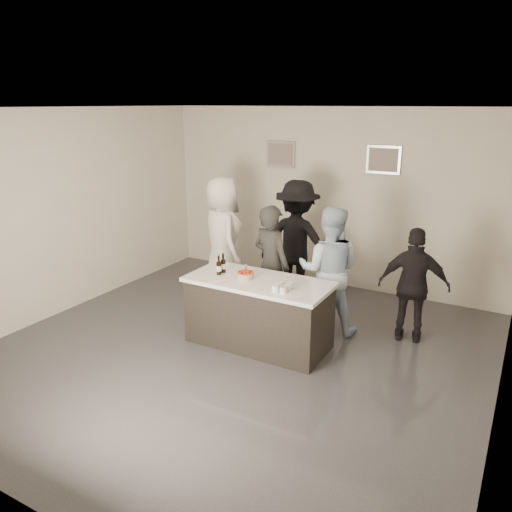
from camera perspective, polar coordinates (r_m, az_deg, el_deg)
name	(u,v)px	position (r m, az deg, el deg)	size (l,w,h in m)	color
floor	(237,352)	(6.51, -2.20, -10.86)	(6.00, 6.00, 0.00)	#3D3D42
ceiling	(234,108)	(5.75, -2.55, 16.56)	(6.00, 6.00, 0.00)	white
wall_back	(328,198)	(8.59, 8.27, 6.53)	(6.00, 0.04, 3.00)	beige
wall_front	(8,337)	(3.90, -26.46, -8.32)	(6.00, 0.04, 3.00)	beige
wall_left	(63,213)	(7.92, -21.23, 4.64)	(0.04, 6.00, 3.00)	beige
picture_left	(281,154)	(8.83, 2.84, 11.55)	(0.54, 0.04, 0.44)	#B2B2B7
picture_right	(384,160)	(8.19, 14.37, 10.61)	(0.54, 0.04, 0.44)	#B2B2B7
bar_counter	(259,313)	(6.51, 0.29, -6.48)	(1.86, 0.86, 0.90)	white
cake	(245,276)	(6.39, -1.22, -2.25)	(0.22, 0.22, 0.07)	#EC5618
beer_bottle_a	(223,263)	(6.60, -3.77, -0.79)	(0.07, 0.07, 0.26)	black
beer_bottle_b	(219,265)	(6.51, -4.27, -1.03)	(0.07, 0.07, 0.26)	black
tumbler_cluster	(284,287)	(6.01, 3.18, -3.51)	(0.19, 0.30, 0.08)	orange
candles	(224,282)	(6.27, -3.64, -3.00)	(0.24, 0.08, 0.01)	pink
person_main_black	(271,265)	(7.03, 1.75, -1.04)	(0.63, 0.41, 1.72)	#282828
person_main_blue	(329,270)	(6.83, 8.35, -1.62)	(0.86, 0.67, 1.76)	silver
person_guest_left	(223,237)	(8.08, -3.82, 2.17)	(0.95, 0.62, 1.95)	white
person_guest_right	(414,286)	(6.82, 17.58, -3.25)	(0.91, 0.38, 1.55)	black
person_guest_back	(297,242)	(7.85, 4.69, 1.65)	(1.25, 0.72, 1.93)	black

